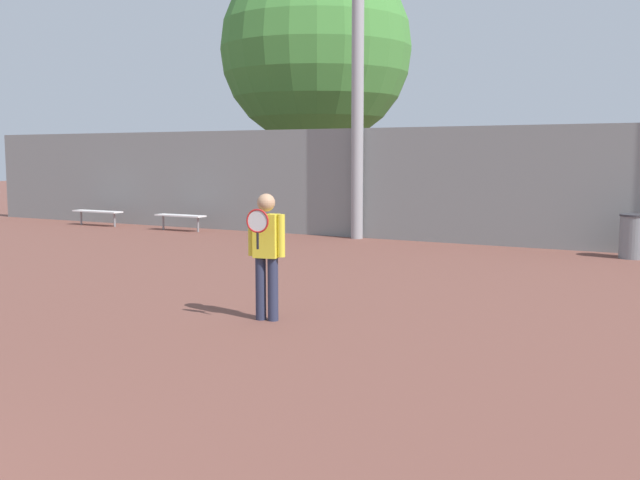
% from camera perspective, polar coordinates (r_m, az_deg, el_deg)
% --- Properties ---
extents(tennis_player, '(0.52, 0.44, 1.69)m').
position_cam_1_polar(tennis_player, '(9.90, -4.12, -0.67)').
color(tennis_player, '#282D47').
rests_on(tennis_player, ground_plane).
extents(bench_courtside_far, '(1.79, 0.40, 0.47)m').
position_cam_1_polar(bench_courtside_far, '(24.37, -16.60, 2.05)').
color(bench_courtside_far, white).
rests_on(bench_courtside_far, ground_plane).
extents(bench_adjacent_court, '(1.61, 0.40, 0.47)m').
position_cam_1_polar(bench_adjacent_court, '(22.12, -10.60, 1.78)').
color(bench_adjacent_court, white).
rests_on(bench_adjacent_court, ground_plane).
extents(trash_bin, '(0.62, 0.62, 0.95)m').
position_cam_1_polar(trash_bin, '(17.27, 22.80, 0.26)').
color(trash_bin, gray).
rests_on(trash_bin, ground_plane).
extents(back_fence, '(35.32, 0.06, 2.90)m').
position_cam_1_polar(back_fence, '(18.61, 13.23, 4.02)').
color(back_fence, gray).
rests_on(back_fence, ground_plane).
extents(tree_green_tall, '(6.63, 6.63, 9.17)m').
position_cam_1_polar(tree_green_tall, '(26.74, -0.31, 14.32)').
color(tree_green_tall, brown).
rests_on(tree_green_tall, ground_plane).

